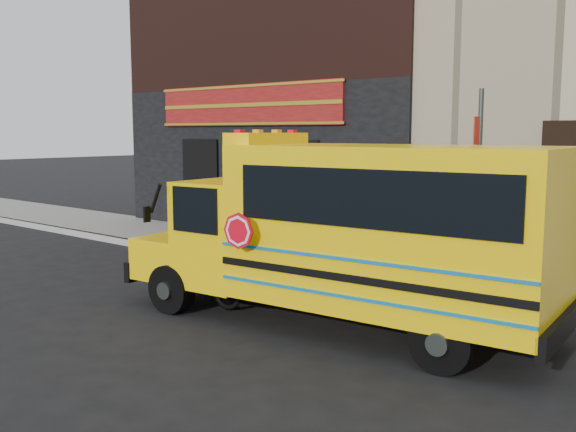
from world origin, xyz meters
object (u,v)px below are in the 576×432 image
(school_bus, at_px, (354,229))
(bicycle, at_px, (203,272))
(sign_pole, at_px, (477,189))
(cyclist, at_px, (199,251))

(school_bus, bearing_deg, bicycle, -169.96)
(bicycle, bearing_deg, sign_pole, -50.24)
(bicycle, relative_size, cyclist, 1.00)
(sign_pole, relative_size, bicycle, 1.93)
(school_bus, height_order, sign_pole, sign_pole)
(sign_pole, height_order, cyclist, sign_pole)
(school_bus, xyz_separation_m, cyclist, (-2.77, -0.55, -0.57))
(school_bus, xyz_separation_m, sign_pole, (0.87, 2.36, 0.48))
(sign_pole, bearing_deg, bicycle, -141.75)
(sign_pole, bearing_deg, school_bus, -110.25)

